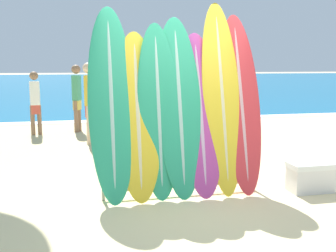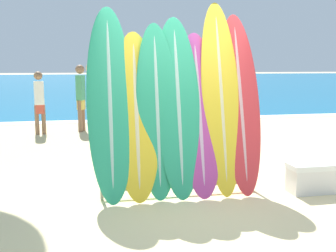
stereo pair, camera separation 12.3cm
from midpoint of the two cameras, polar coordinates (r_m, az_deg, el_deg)
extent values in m
plane|color=beige|center=(4.85, 4.97, -11.51)|extent=(160.00, 160.00, 0.00)
cube|color=#146693|center=(41.66, -10.54, 6.43)|extent=(120.00, 60.00, 0.00)
cube|color=white|center=(12.10, -5.74, 0.86)|extent=(120.00, 0.60, 0.01)
cylinder|color=gray|center=(4.99, -10.15, -6.37)|extent=(0.04, 0.04, 0.78)
cylinder|color=gray|center=(5.44, 11.65, -5.13)|extent=(0.04, 0.04, 0.78)
cylinder|color=gray|center=(5.04, 1.25, -1.80)|extent=(2.05, 0.04, 0.04)
cylinder|color=gray|center=(5.20, 1.23, -8.69)|extent=(2.05, 0.04, 0.04)
ellipsoid|color=#289E70|center=(4.94, -8.94, 3.33)|extent=(0.58, 0.78, 2.44)
ellipsoid|color=#9AC3B3|center=(4.94, -8.94, 3.33)|extent=(0.10, 0.76, 2.34)
ellipsoid|color=yellow|center=(4.95, -5.13, 1.55)|extent=(0.60, 0.65, 2.12)
ellipsoid|color=beige|center=(4.95, -5.13, 1.55)|extent=(0.11, 0.64, 2.04)
ellipsoid|color=#289E70|center=(4.98, -2.10, 2.26)|extent=(0.53, 0.56, 2.23)
ellipsoid|color=#9AC3B3|center=(4.98, -2.10, 2.26)|extent=(0.10, 0.54, 2.14)
ellipsoid|color=#289E70|center=(5.05, 0.94, 2.89)|extent=(0.59, 0.72, 2.32)
ellipsoid|color=#9AC3B3|center=(5.05, 0.94, 2.89)|extent=(0.11, 0.70, 2.23)
ellipsoid|color=#B23D8E|center=(5.12, 4.01, 1.82)|extent=(0.59, 0.70, 2.12)
ellipsoid|color=#CAA1BE|center=(5.12, 4.01, 1.82)|extent=(0.11, 0.69, 2.04)
ellipsoid|color=yellow|center=(5.23, 7.11, 4.18)|extent=(0.52, 0.76, 2.53)
ellipsoid|color=beige|center=(5.23, 7.11, 4.18)|extent=(0.09, 0.74, 2.43)
ellipsoid|color=red|center=(5.33, 9.87, 3.39)|extent=(0.54, 0.77, 2.38)
ellipsoid|color=#D59E9F|center=(5.33, 9.87, 3.39)|extent=(0.10, 0.75, 2.29)
cylinder|color=beige|center=(8.57, -11.78, 0.13)|extent=(0.11, 0.11, 0.82)
cylinder|color=beige|center=(8.74, -11.56, 0.30)|extent=(0.11, 0.11, 0.82)
cube|color=#CC4C3D|center=(8.62, -11.73, 2.11)|extent=(0.19, 0.26, 0.25)
cube|color=gold|center=(8.58, -11.82, 5.06)|extent=(0.21, 0.28, 0.64)
sphere|color=beige|center=(8.56, -11.92, 8.23)|extent=(0.23, 0.23, 0.23)
cylinder|color=#846047|center=(10.16, -13.52, 1.36)|extent=(0.11, 0.11, 0.80)
cylinder|color=#846047|center=(10.32, -13.14, 1.48)|extent=(0.11, 0.11, 0.80)
cube|color=gold|center=(10.21, -13.38, 2.98)|extent=(0.22, 0.26, 0.24)
cube|color=#42996B|center=(10.17, -13.47, 5.41)|extent=(0.24, 0.29, 0.63)
sphere|color=#846047|center=(10.16, -13.57, 8.00)|extent=(0.23, 0.23, 0.23)
cylinder|color=#846047|center=(10.07, -19.38, 0.81)|extent=(0.10, 0.10, 0.73)
cylinder|color=#846047|center=(10.08, -18.49, 0.87)|extent=(0.10, 0.10, 0.73)
cube|color=#CC4C3D|center=(10.04, -19.01, 2.28)|extent=(0.23, 0.17, 0.22)
cube|color=white|center=(10.01, -19.12, 4.51)|extent=(0.25, 0.18, 0.57)
sphere|color=#846047|center=(9.99, -19.24, 6.90)|extent=(0.21, 0.21, 0.21)
cylinder|color=#846047|center=(7.90, -5.72, -0.60)|extent=(0.11, 0.11, 0.78)
cylinder|color=#846047|center=(7.81, -6.76, -0.73)|extent=(0.11, 0.11, 0.78)
cube|color=#478466|center=(7.82, -6.27, 1.32)|extent=(0.26, 0.22, 0.24)
cube|color=white|center=(7.77, -6.32, 4.43)|extent=(0.28, 0.25, 0.61)
sphere|color=#846047|center=(7.75, -6.38, 7.76)|extent=(0.22, 0.22, 0.22)
cube|color=silver|center=(5.63, 19.39, -7.37)|extent=(0.57, 0.30, 0.32)
cube|color=white|center=(5.58, 19.49, -5.43)|extent=(0.60, 0.31, 0.07)
camera|label=1|loc=(0.06, -90.61, -0.10)|focal=42.00mm
camera|label=2|loc=(0.06, 89.39, 0.10)|focal=42.00mm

